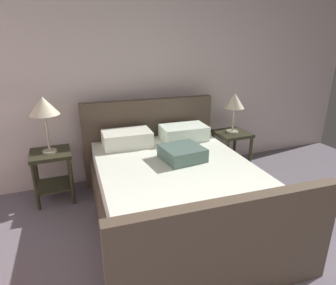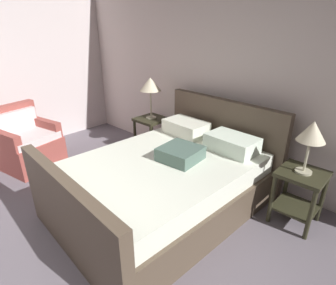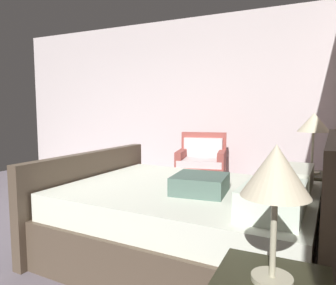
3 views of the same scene
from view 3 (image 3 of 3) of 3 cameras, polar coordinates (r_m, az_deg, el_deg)
ground_plane at (r=3.70m, az=-25.86°, el=-14.81°), size 6.36×6.13×0.02m
wall_side_left at (r=6.05m, az=-1.92°, el=7.67°), size 0.12×6.25×2.89m
bed at (r=2.71m, az=4.49°, el=-13.88°), size 1.84×2.33×1.09m
table_lamp_right at (r=1.25m, az=19.06°, el=-5.65°), size 0.26×0.26×0.54m
nightstand_left at (r=3.67m, az=24.57°, el=-8.16°), size 0.44×0.44×0.60m
table_lamp_left at (r=3.57m, az=25.07°, el=3.09°), size 0.33×0.33×0.64m
armchair at (r=4.93m, az=6.15°, el=-4.78°), size 0.86×0.85×0.90m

